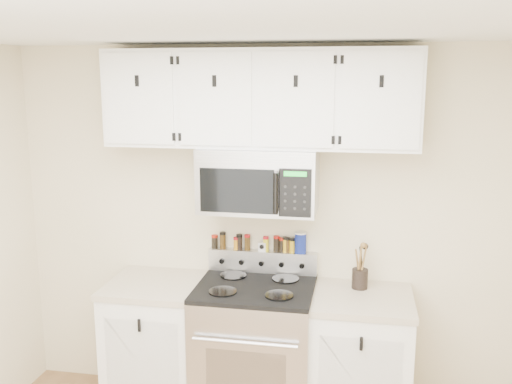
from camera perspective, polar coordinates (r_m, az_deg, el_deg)
back_wall at (r=3.97m, az=0.76°, el=-3.68°), size 3.50×0.01×2.50m
ceiling at (r=2.14m, az=-7.42°, el=16.88°), size 3.50×3.50×0.01m
range at (r=3.95m, az=-0.08°, el=-15.62°), size 0.76×0.65×1.10m
base_cabinet_left at (r=4.15m, az=-9.75°, el=-14.79°), size 0.64×0.62×0.92m
base_cabinet_right at (r=3.93m, az=10.34°, el=-16.40°), size 0.64×0.62×0.92m
microwave at (r=3.70m, az=0.28°, el=1.23°), size 0.76×0.44×0.42m
upper_cabinets at (r=3.67m, az=0.35°, el=9.32°), size 2.00×0.35×0.62m
utensil_crock at (r=3.84m, az=10.35°, el=-8.37°), size 0.10×0.10×0.30m
kitchen_timer at (r=3.97m, az=0.63°, el=-5.47°), size 0.05×0.05×0.06m
salt_canister at (r=3.92m, az=4.47°, el=-5.06°), size 0.08×0.08×0.15m
spice_jar_0 at (r=4.03m, az=-4.16°, el=-4.96°), size 0.05×0.05×0.10m
spice_jar_1 at (r=4.02m, az=-3.34°, el=-4.85°), size 0.04×0.04×0.12m
spice_jar_2 at (r=4.00m, az=-1.97°, el=-5.14°), size 0.04×0.04×0.09m
spice_jar_3 at (r=3.99m, az=-1.68°, el=-5.00°), size 0.04×0.04×0.11m
spice_jar_4 at (r=3.98m, az=-0.88°, el=-5.05°), size 0.04×0.04×0.11m
spice_jar_5 at (r=3.96m, az=0.99°, el=-5.19°), size 0.04×0.04×0.10m
spice_jar_6 at (r=3.95m, az=2.06°, el=-5.19°), size 0.04×0.04×0.11m
spice_jar_7 at (r=3.94m, az=2.59°, el=-5.30°), size 0.04×0.04×0.10m
spice_jar_8 at (r=3.94m, az=2.95°, el=-5.26°), size 0.04×0.04×0.11m
spice_jar_9 at (r=3.94m, az=3.16°, el=-5.29°), size 0.04×0.04×0.10m
spice_jar_10 at (r=3.94m, az=3.62°, el=-5.34°), size 0.04×0.04×0.10m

